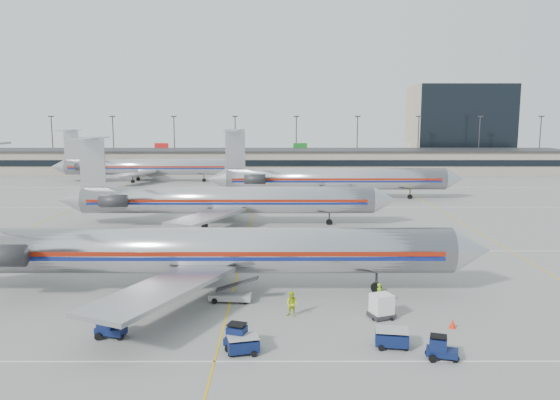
{
  "coord_description": "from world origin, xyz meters",
  "views": [
    {
      "loc": [
        4.01,
        -49.68,
        14.89
      ],
      "look_at": [
        4.09,
        18.59,
        4.5
      ],
      "focal_mm": 35.0,
      "sensor_mm": 36.0,
      "label": 1
    }
  ],
  "objects_px": {
    "tug_center": "(239,338)",
    "belt_loader": "(231,295)",
    "jet_second_row": "(221,200)",
    "jet_foreground": "(192,250)",
    "uld_container": "(382,306)"
  },
  "relations": [
    {
      "from": "tug_center",
      "to": "belt_loader",
      "type": "bearing_deg",
      "value": 116.82
    },
    {
      "from": "belt_loader",
      "to": "jet_second_row",
      "type": "bearing_deg",
      "value": 101.66
    },
    {
      "from": "jet_foreground",
      "to": "tug_center",
      "type": "relative_size",
      "value": 20.81
    },
    {
      "from": "belt_loader",
      "to": "tug_center",
      "type": "bearing_deg",
      "value": -77.5
    },
    {
      "from": "jet_second_row",
      "to": "belt_loader",
      "type": "height_order",
      "value": "jet_second_row"
    },
    {
      "from": "tug_center",
      "to": "uld_container",
      "type": "height_order",
      "value": "uld_container"
    },
    {
      "from": "jet_second_row",
      "to": "tug_center",
      "type": "height_order",
      "value": "jet_second_row"
    },
    {
      "from": "tug_center",
      "to": "jet_second_row",
      "type": "bearing_deg",
      "value": 116.17
    },
    {
      "from": "jet_foreground",
      "to": "tug_center",
      "type": "height_order",
      "value": "jet_foreground"
    },
    {
      "from": "jet_foreground",
      "to": "jet_second_row",
      "type": "xyz_separation_m",
      "value": [
        -0.69,
        29.59,
        -0.16
      ]
    },
    {
      "from": "jet_foreground",
      "to": "belt_loader",
      "type": "distance_m",
      "value": 5.35
    },
    {
      "from": "uld_container",
      "to": "jet_foreground",
      "type": "bearing_deg",
      "value": 136.31
    },
    {
      "from": "uld_container",
      "to": "jet_second_row",
      "type": "bearing_deg",
      "value": 92.34
    },
    {
      "from": "tug_center",
      "to": "jet_foreground",
      "type": "bearing_deg",
      "value": 130.93
    },
    {
      "from": "jet_second_row",
      "to": "belt_loader",
      "type": "bearing_deg",
      "value": -82.59
    }
  ]
}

